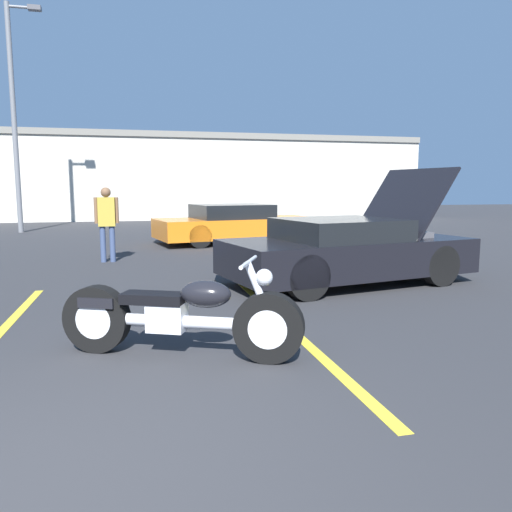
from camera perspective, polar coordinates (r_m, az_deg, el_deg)
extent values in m
plane|color=#2D2D30|center=(3.12, -25.24, -24.65)|extent=(80.00, 80.00, 0.00)
cube|color=yellow|center=(6.09, 3.36, -7.75)|extent=(0.12, 5.60, 0.01)
cube|color=beige|center=(27.42, -14.90, 8.74)|extent=(32.00, 4.00, 4.40)
cube|color=slate|center=(27.54, -15.05, 13.00)|extent=(32.00, 4.20, 0.30)
cylinder|color=slate|center=(20.42, -25.93, 13.76)|extent=(0.18, 0.18, 8.05)
cylinder|color=slate|center=(21.14, -25.31, 24.33)|extent=(0.90, 0.10, 0.10)
cube|color=#4C4C51|center=(21.06, -23.99, 24.47)|extent=(0.44, 0.28, 0.16)
cylinder|color=black|center=(4.72, 1.46, -8.18)|extent=(0.68, 0.42, 0.67)
cylinder|color=black|center=(5.27, -17.73, -6.85)|extent=(0.68, 0.42, 0.67)
cylinder|color=silver|center=(4.72, 1.46, -8.18)|extent=(0.41, 0.30, 0.37)
cylinder|color=silver|center=(5.27, -17.73, -6.85)|extent=(0.41, 0.30, 0.37)
cylinder|color=silver|center=(4.92, -8.68, -7.40)|extent=(1.40, 0.71, 0.12)
cube|color=silver|center=(4.96, -10.13, -6.85)|extent=(0.43, 0.36, 0.28)
ellipsoid|color=black|center=(4.78, -5.78, -4.35)|extent=(0.57, 0.46, 0.26)
cube|color=black|center=(4.96, -11.60, -4.73)|extent=(0.67, 0.49, 0.10)
cube|color=black|center=(5.21, -17.39, -4.93)|extent=(0.43, 0.35, 0.10)
cylinder|color=silver|center=(4.66, 0.41, -4.30)|extent=(0.31, 0.19, 0.63)
cylinder|color=silver|center=(4.62, -0.86, -0.69)|extent=(0.32, 0.65, 0.04)
sphere|color=silver|center=(4.62, 0.95, -2.46)|extent=(0.16, 0.16, 0.16)
cylinder|color=silver|center=(5.17, -12.41, -7.43)|extent=(1.07, 0.54, 0.09)
cube|color=black|center=(8.67, 10.34, 0.03)|extent=(4.47, 2.70, 0.58)
cube|color=black|center=(8.53, 9.50, 3.06)|extent=(2.19, 2.05, 0.35)
cylinder|color=black|center=(8.90, 20.28, -1.03)|extent=(0.72, 0.36, 0.69)
cylinder|color=black|center=(10.13, 13.55, 0.26)|extent=(0.72, 0.36, 0.69)
cylinder|color=black|center=(7.30, 5.84, -2.43)|extent=(0.72, 0.36, 0.69)
cylinder|color=black|center=(8.75, 0.20, -0.68)|extent=(0.72, 0.36, 0.69)
cube|color=black|center=(9.34, 16.47, 5.86)|extent=(1.21, 1.88, 1.22)
cube|color=#4C4C51|center=(9.35, 16.12, 1.96)|extent=(0.80, 1.14, 0.28)
cube|color=orange|center=(14.98, -2.10, 3.29)|extent=(5.07, 2.82, 0.56)
cube|color=black|center=(14.87, -2.79, 5.12)|extent=(2.45, 2.13, 0.41)
cylinder|color=black|center=(14.85, 4.49, 2.71)|extent=(0.67, 0.34, 0.64)
cylinder|color=black|center=(16.38, 1.57, 3.21)|extent=(0.67, 0.34, 0.64)
cylinder|color=black|center=(13.67, -6.48, 2.25)|extent=(0.67, 0.34, 0.64)
cylinder|color=black|center=(15.32, -8.48, 2.81)|extent=(0.67, 0.34, 0.64)
cylinder|color=#38476B|center=(11.50, -17.08, 1.29)|extent=(0.12, 0.12, 0.80)
cylinder|color=#38476B|center=(11.49, -16.08, 1.33)|extent=(0.12, 0.12, 0.80)
cube|color=#B29933|center=(11.44, -16.72, 4.86)|extent=(0.36, 0.20, 0.63)
cylinder|color=brown|center=(11.45, -17.83, 4.98)|extent=(0.08, 0.08, 0.57)
cylinder|color=brown|center=(11.43, -15.62, 5.06)|extent=(0.08, 0.08, 0.57)
sphere|color=brown|center=(11.43, -16.80, 6.98)|extent=(0.22, 0.22, 0.22)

